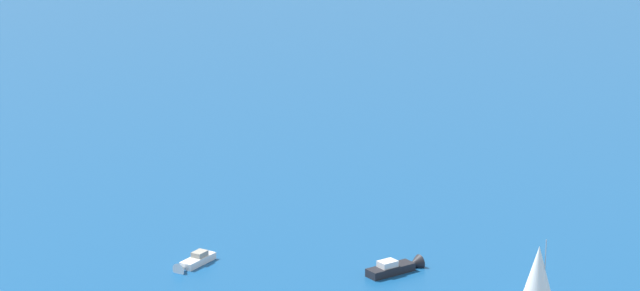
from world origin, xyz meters
name	(u,v)px	position (x,y,z in m)	size (l,w,h in m)	color
motorboat_near_centre	(193,262)	(-42.21, 9.36, 0.69)	(4.82, 9.05, 2.55)	white
motorboat_far_port	(397,267)	(-18.31, 32.20, 0.80)	(3.79, 10.40, 2.95)	black
sailboat_offshore	(538,273)	(4.43, 38.71, 4.54)	(7.92, 5.59, 9.94)	white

